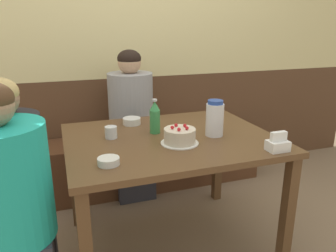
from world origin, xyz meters
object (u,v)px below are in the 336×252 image
(person_grey_tee, at_px, (9,211))
(bowl_rice_small, at_px, (108,161))
(person_pale_blue_shirt, at_px, (132,128))
(birthday_cake, at_px, (180,136))
(soju_bottle, at_px, (155,117))
(water_pitcher, at_px, (215,118))
(bench_seat, at_px, (138,162))
(glass_water_tall, at_px, (111,132))
(bowl_soup_white, at_px, (132,121))
(person_teal_shirt, at_px, (14,197))
(napkin_holder, at_px, (278,144))

(person_grey_tee, bearing_deg, bowl_rice_small, -0.22)
(person_pale_blue_shirt, bearing_deg, birthday_cake, 5.30)
(person_grey_tee, bearing_deg, soju_bottle, 25.44)
(water_pitcher, height_order, bowl_rice_small, water_pitcher)
(birthday_cake, relative_size, person_pale_blue_shirt, 0.18)
(birthday_cake, bearing_deg, person_grey_tee, -169.89)
(bowl_rice_small, bearing_deg, bench_seat, 69.83)
(bench_seat, distance_m, bowl_rice_small, 1.30)
(birthday_cake, bearing_deg, bowl_rice_small, -159.46)
(birthday_cake, relative_size, glass_water_tall, 2.98)
(water_pitcher, bearing_deg, bench_seat, 106.06)
(bowl_rice_small, distance_m, person_grey_tee, 0.49)
(glass_water_tall, bearing_deg, birthday_cake, -31.97)
(bowl_soup_white, xyz_separation_m, bowl_rice_small, (-0.25, -0.60, -0.00))
(bowl_soup_white, xyz_separation_m, person_teal_shirt, (-0.71, -0.41, -0.21))
(napkin_holder, bearing_deg, bowl_rice_small, 172.61)
(water_pitcher, xyz_separation_m, napkin_holder, (0.20, -0.33, -0.07))
(bench_seat, bearing_deg, soju_bottle, -94.93)
(soju_bottle, xyz_separation_m, napkin_holder, (0.52, -0.50, -0.06))
(person_teal_shirt, distance_m, person_grey_tee, 0.19)
(person_teal_shirt, bearing_deg, water_pitcher, 1.54)
(person_grey_tee, bearing_deg, person_pale_blue_shirt, 51.99)
(bowl_rice_small, distance_m, person_pale_blue_shirt, 1.09)
(water_pitcher, height_order, napkin_holder, water_pitcher)
(birthday_cake, relative_size, bowl_rice_small, 2.01)
(bench_seat, xyz_separation_m, bowl_rice_small, (-0.41, -1.12, 0.53))
(soju_bottle, xyz_separation_m, bowl_soup_white, (-0.09, 0.22, -0.08))
(bowl_soup_white, height_order, glass_water_tall, glass_water_tall)
(bench_seat, xyz_separation_m, birthday_cake, (0.01, -0.96, 0.55))
(bowl_rice_small, bearing_deg, napkin_holder, -7.39)
(person_teal_shirt, bearing_deg, person_pale_blue_shirt, 46.14)
(person_pale_blue_shirt, bearing_deg, soju_bottle, 0.44)
(glass_water_tall, height_order, person_pale_blue_shirt, person_pale_blue_shirt)
(bench_seat, relative_size, bowl_rice_small, 20.66)
(napkin_holder, bearing_deg, birthday_cake, 148.76)
(bowl_rice_small, bearing_deg, birthday_cake, 20.54)
(glass_water_tall, relative_size, person_teal_shirt, 0.06)
(bowl_rice_small, bearing_deg, soju_bottle, 47.83)
(bench_seat, distance_m, bowl_soup_white, 0.76)
(bench_seat, relative_size, person_grey_tee, 1.88)
(soju_bottle, xyz_separation_m, person_grey_tee, (-0.80, -0.38, -0.26))
(glass_water_tall, relative_size, person_pale_blue_shirt, 0.06)
(napkin_holder, relative_size, person_pale_blue_shirt, 0.09)
(bowl_soup_white, distance_m, glass_water_tall, 0.29)
(glass_water_tall, xyz_separation_m, person_pale_blue_shirt, (0.27, 0.65, -0.20))
(water_pitcher, distance_m, person_pale_blue_shirt, 0.90)
(soju_bottle, bearing_deg, birthday_cake, -71.51)
(bowl_rice_small, height_order, person_pale_blue_shirt, person_pale_blue_shirt)
(water_pitcher, bearing_deg, napkin_holder, -59.08)
(bowl_rice_small, height_order, person_teal_shirt, person_teal_shirt)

